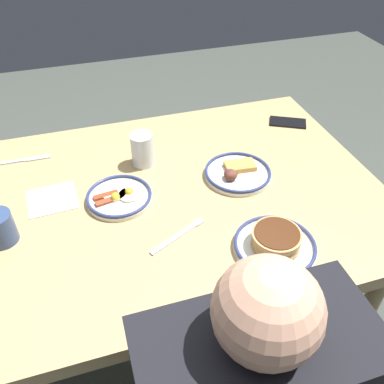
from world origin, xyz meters
name	(u,v)px	position (x,y,z in m)	size (l,w,h in m)	color
ground_plane	(173,324)	(0.00, 0.00, 0.00)	(6.00, 6.00, 0.00)	#424840
dining_table	(166,210)	(0.00, 0.00, 0.68)	(1.41, 0.98, 0.75)	tan
plate_near_main	(237,173)	(-0.25, -0.02, 0.77)	(0.23, 0.23, 0.05)	silver
plate_center_pancakes	(275,243)	(-0.23, 0.32, 0.77)	(0.23, 0.23, 0.06)	white
plate_far_companion	(119,197)	(0.15, -0.02, 0.76)	(0.21, 0.21, 0.04)	silver
drinking_glass	(142,151)	(0.03, -0.19, 0.80)	(0.08, 0.08, 0.12)	silver
cell_phone	(288,122)	(-0.58, -0.28, 0.75)	(0.14, 0.07, 0.01)	black
paper_napkin	(52,199)	(0.35, -0.08, 0.75)	(0.15, 0.14, 0.00)	white
fork_near	(178,236)	(0.01, 0.19, 0.75)	(0.19, 0.10, 0.01)	silver
butter_knife	(18,161)	(0.46, -0.33, 0.75)	(0.23, 0.02, 0.01)	silver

